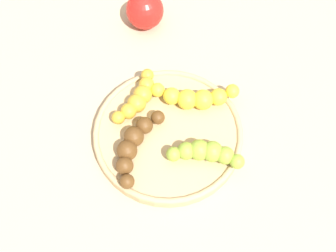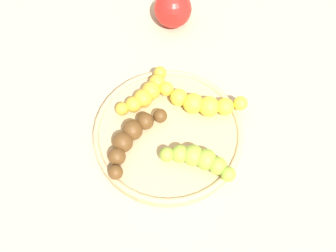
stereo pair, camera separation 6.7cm
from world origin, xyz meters
name	(u,v)px [view 1 (the left image)]	position (x,y,z in m)	size (l,w,h in m)	color
ground_plane	(168,137)	(0.00, 0.00, 0.00)	(2.40, 2.40, 0.00)	tan
fruit_bowl	(168,133)	(0.00, 0.00, 0.01)	(0.25, 0.25, 0.02)	tan
banana_overripe	(134,145)	(0.01, -0.06, 0.04)	(0.11, 0.11, 0.03)	#593819
banana_green	(206,153)	(0.07, 0.03, 0.04)	(0.08, 0.11, 0.03)	#8CAD38
banana_yellow	(195,97)	(-0.03, 0.06, 0.04)	(0.08, 0.14, 0.03)	yellow
banana_spotted	(138,98)	(-0.07, -0.02, 0.04)	(0.08, 0.10, 0.03)	gold
apple_red	(145,10)	(-0.25, 0.06, 0.04)	(0.07, 0.07, 0.07)	red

